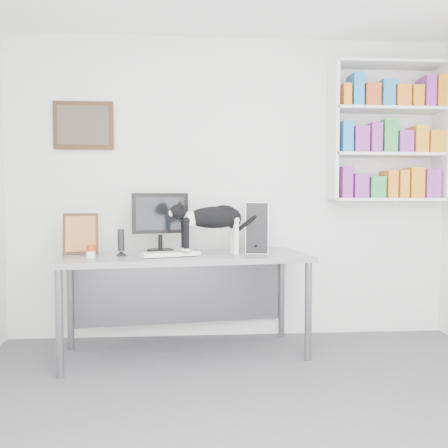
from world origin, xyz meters
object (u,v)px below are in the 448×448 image
at_px(bookshelf, 388,132).
at_px(leaning_print, 81,233).
at_px(pc_tower, 258,227).
at_px(keyboard, 170,254).
at_px(cat, 212,230).
at_px(desk, 185,305).
at_px(monitor, 160,222).
at_px(speaker, 121,242).
at_px(soup_can, 91,251).

bearing_deg(bookshelf, leaning_print, -173.65).
distance_m(bookshelf, pc_tower, 1.47).
relative_size(bookshelf, pc_tower, 2.98).
xyz_separation_m(keyboard, cat, (0.33, 0.02, 0.18)).
xyz_separation_m(desk, pc_tower, (0.61, 0.19, 0.61)).
xyz_separation_m(monitor, keyboard, (0.09, -0.34, -0.23)).
xyz_separation_m(desk, cat, (0.21, -0.10, 0.61)).
bearing_deg(leaning_print, bookshelf, -3.08).
xyz_separation_m(speaker, leaning_print, (-0.34, 0.15, 0.06)).
xyz_separation_m(soup_can, cat, (0.91, 0.09, 0.15)).
bearing_deg(bookshelf, speaker, -169.03).
relative_size(keyboard, cat, 0.68).
relative_size(bookshelf, keyboard, 2.80).
xyz_separation_m(desk, leaning_print, (-0.83, 0.09, 0.58)).
xyz_separation_m(pc_tower, cat, (-0.40, -0.29, -0.01)).
xyz_separation_m(keyboard, soup_can, (-0.59, -0.07, 0.03)).
bearing_deg(keyboard, cat, -15.69).
relative_size(pc_tower, cat, 0.64).
relative_size(monitor, cat, 0.77).
relative_size(desk, cat, 2.99).
height_order(speaker, soup_can, speaker).
relative_size(soup_can, cat, 0.15).
bearing_deg(keyboard, desk, 26.92).
bearing_deg(bookshelf, keyboard, -165.41).
bearing_deg(cat, bookshelf, 2.06).
bearing_deg(keyboard, bookshelf, -5.14).
bearing_deg(desk, leaning_print, 166.79).
relative_size(monitor, speaker, 2.32).
relative_size(monitor, keyboard, 1.13).
distance_m(bookshelf, speaker, 2.53).
relative_size(monitor, pc_tower, 1.21).
height_order(keyboard, speaker, speaker).
bearing_deg(monitor, leaning_print, 179.72).
bearing_deg(speaker, soup_can, -160.81).
relative_size(pc_tower, leaning_print, 1.22).
bearing_deg(pc_tower, cat, -134.28).
relative_size(desk, monitor, 3.88).
distance_m(monitor, speaker, 0.43).
distance_m(pc_tower, cat, 0.49).
bearing_deg(cat, soup_can, 170.91).
bearing_deg(soup_can, pc_tower, 16.01).
bearing_deg(desk, cat, -31.90).
bearing_deg(bookshelf, desk, -168.15).
distance_m(monitor, pc_tower, 0.82).
bearing_deg(leaning_print, pc_tower, -5.27).
relative_size(bookshelf, desk, 0.64).
xyz_separation_m(desk, keyboard, (-0.11, -0.12, 0.42)).
distance_m(desk, keyboard, 0.45).
height_order(bookshelf, leaning_print, bookshelf).
relative_size(monitor, leaning_print, 1.47).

